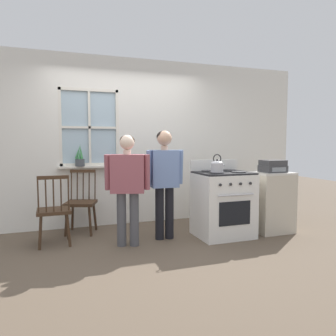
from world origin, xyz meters
TOP-DOWN VIEW (x-y plane):
  - ground_plane at (0.00, 0.00)m, footprint 16.00×16.00m
  - wall_back at (0.02, 1.40)m, footprint 6.40×0.16m
  - chair_by_window at (-0.74, 1.05)m, footprint 0.53×0.52m
  - chair_near_wall at (-1.13, 0.57)m, footprint 0.42×0.41m
  - person_elderly_left at (-0.22, 0.22)m, footprint 0.59×0.32m
  - person_teen_center at (0.32, 0.34)m, footprint 0.53×0.23m
  - stove at (1.16, 0.19)m, footprint 0.76×0.68m
  - kettle at (0.99, 0.06)m, footprint 0.21×0.17m
  - potted_plant at (-0.72, 1.31)m, footprint 0.14×0.14m
  - side_counter at (1.96, 0.17)m, footprint 0.55×0.50m
  - stereo at (1.96, 0.15)m, footprint 0.34×0.29m

SIDE VIEW (x-z plane):
  - ground_plane at x=0.00m, z-range 0.00..0.00m
  - chair_by_window at x=-0.74m, z-range -0.02..0.91m
  - chair_near_wall at x=-1.13m, z-range -0.02..0.91m
  - side_counter at x=1.96m, z-range 0.00..0.90m
  - stove at x=1.16m, z-range -0.07..1.01m
  - person_elderly_left at x=-0.22m, z-range 0.15..1.58m
  - person_teen_center at x=0.32m, z-range 0.16..1.66m
  - stereo at x=1.96m, z-range 0.90..1.08m
  - kettle at x=0.99m, z-range 0.90..1.15m
  - potted_plant at x=-0.72m, z-range 0.91..1.25m
  - wall_back at x=0.02m, z-range -0.01..2.69m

